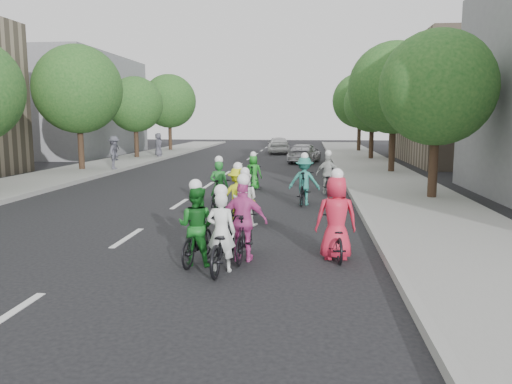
% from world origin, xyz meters
% --- Properties ---
extents(ground, '(120.00, 120.00, 0.00)m').
position_xyz_m(ground, '(0.00, 0.00, 0.00)').
color(ground, black).
rests_on(ground, ground).
extents(sidewalk_left, '(4.00, 80.00, 0.15)m').
position_xyz_m(sidewalk_left, '(-8.00, 10.00, 0.07)').
color(sidewalk_left, gray).
rests_on(sidewalk_left, ground).
extents(curb_left, '(0.18, 80.00, 0.18)m').
position_xyz_m(curb_left, '(-6.05, 10.00, 0.09)').
color(curb_left, '#999993').
rests_on(curb_left, ground).
extents(sidewalk_right, '(4.00, 80.00, 0.15)m').
position_xyz_m(sidewalk_right, '(8.00, 10.00, 0.07)').
color(sidewalk_right, gray).
rests_on(sidewalk_right, ground).
extents(curb_right, '(0.18, 80.00, 0.18)m').
position_xyz_m(curb_right, '(6.05, 10.00, 0.09)').
color(curb_right, '#999993').
rests_on(curb_right, ground).
extents(bldg_sw, '(10.00, 14.00, 8.00)m').
position_xyz_m(bldg_sw, '(-16.00, 28.00, 4.00)').
color(bldg_sw, slate).
rests_on(bldg_sw, ground).
extents(bldg_se, '(10.00, 14.00, 8.00)m').
position_xyz_m(bldg_se, '(16.00, 24.00, 4.00)').
color(bldg_se, gray).
rests_on(bldg_se, ground).
extents(tree_l_3, '(4.80, 4.80, 6.93)m').
position_xyz_m(tree_l_3, '(-8.20, 15.00, 4.52)').
color(tree_l_3, black).
rests_on(tree_l_3, ground).
extents(tree_l_4, '(4.00, 4.00, 5.97)m').
position_xyz_m(tree_l_4, '(-8.20, 24.00, 3.96)').
color(tree_l_4, black).
rests_on(tree_l_4, ground).
extents(tree_l_5, '(4.80, 4.80, 6.93)m').
position_xyz_m(tree_l_5, '(-8.20, 33.00, 4.52)').
color(tree_l_5, black).
rests_on(tree_l_5, ground).
extents(tree_r_0, '(4.00, 4.00, 5.97)m').
position_xyz_m(tree_r_0, '(8.80, 6.60, 3.96)').
color(tree_r_0, black).
rests_on(tree_r_0, ground).
extents(tree_r_1, '(4.80, 4.80, 6.93)m').
position_xyz_m(tree_r_1, '(8.80, 15.60, 4.52)').
color(tree_r_1, black).
rests_on(tree_r_1, ground).
extents(tree_r_2, '(4.00, 4.00, 5.97)m').
position_xyz_m(tree_r_2, '(8.80, 24.60, 3.96)').
color(tree_r_2, black).
rests_on(tree_r_2, ground).
extents(tree_r_3, '(4.80, 4.80, 6.93)m').
position_xyz_m(tree_r_3, '(8.80, 33.60, 4.52)').
color(tree_r_3, black).
rests_on(tree_r_3, ground).
extents(cyclist_0, '(0.76, 1.92, 1.68)m').
position_xyz_m(cyclist_0, '(2.77, -2.33, 0.56)').
color(cyclist_0, black).
rests_on(cyclist_0, ground).
extents(cyclist_1, '(0.86, 1.65, 1.73)m').
position_xyz_m(cyclist_1, '(2.20, -1.99, 0.65)').
color(cyclist_1, black).
rests_on(cyclist_1, ground).
extents(cyclist_2, '(1.08, 1.93, 1.72)m').
position_xyz_m(cyclist_2, '(2.46, 2.10, 0.63)').
color(cyclist_2, black).
rests_on(cyclist_2, ground).
extents(cyclist_3, '(1.00, 1.63, 1.82)m').
position_xyz_m(cyclist_3, '(3.11, -1.64, 0.67)').
color(cyclist_3, black).
rests_on(cyclist_3, ground).
extents(cyclist_4, '(0.90, 1.67, 1.90)m').
position_xyz_m(cyclist_4, '(5.00, -1.28, 0.67)').
color(cyclist_4, black).
rests_on(cyclist_4, ground).
extents(cyclist_5, '(0.71, 1.77, 1.77)m').
position_xyz_m(cyclist_5, '(1.63, 3.72, 0.62)').
color(cyclist_5, black).
rests_on(cyclist_5, ground).
extents(cyclist_6, '(0.82, 1.88, 1.61)m').
position_xyz_m(cyclist_6, '(2.70, 1.82, 0.57)').
color(cyclist_6, black).
rests_on(cyclist_6, ground).
extents(cyclist_7, '(1.12, 1.96, 1.79)m').
position_xyz_m(cyclist_7, '(4.27, 5.33, 0.70)').
color(cyclist_7, black).
rests_on(cyclist_7, ground).
extents(cyclist_8, '(0.94, 1.89, 1.72)m').
position_xyz_m(cyclist_8, '(5.16, 7.96, 0.59)').
color(cyclist_8, black).
rests_on(cyclist_8, ground).
extents(cyclist_9, '(0.75, 1.68, 1.58)m').
position_xyz_m(cyclist_9, '(2.12, 8.96, 0.59)').
color(cyclist_9, black).
rests_on(cyclist_9, ground).
extents(follow_car_lead, '(2.47, 4.53, 1.24)m').
position_xyz_m(follow_car_lead, '(4.10, 22.19, 0.62)').
color(follow_car_lead, silver).
rests_on(follow_car_lead, ground).
extents(follow_car_trail, '(2.19, 4.52, 1.49)m').
position_xyz_m(follow_car_trail, '(1.81, 31.03, 0.74)').
color(follow_car_trail, white).
rests_on(follow_car_trail, ground).
extents(spectator_0, '(0.86, 1.28, 1.84)m').
position_xyz_m(spectator_0, '(-6.30, 15.03, 1.07)').
color(spectator_0, '#4E4E5B').
rests_on(spectator_0, sidewalk_left).
extents(spectator_1, '(0.63, 0.94, 1.48)m').
position_xyz_m(spectator_1, '(-8.60, 20.82, 0.89)').
color(spectator_1, '#4E4D5A').
rests_on(spectator_1, sidewalk_left).
extents(spectator_2, '(0.82, 0.99, 1.74)m').
position_xyz_m(spectator_2, '(-6.83, 24.90, 1.02)').
color(spectator_2, '#52515F').
rests_on(spectator_2, sidewalk_left).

